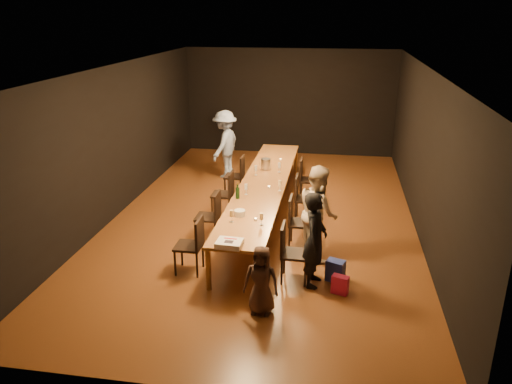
% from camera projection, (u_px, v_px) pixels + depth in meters
% --- Properties ---
extents(ground, '(10.00, 10.00, 0.00)m').
position_uv_depth(ground, '(263.00, 217.00, 10.20)').
color(ground, '#4C2E13').
rests_on(ground, ground).
extents(room_shell, '(6.04, 10.04, 3.02)m').
position_uv_depth(room_shell, '(264.00, 117.00, 9.49)').
color(room_shell, black).
rests_on(room_shell, ground).
extents(table, '(0.90, 6.00, 0.75)m').
position_uv_depth(table, '(264.00, 185.00, 9.96)').
color(table, brown).
rests_on(table, ground).
extents(chair_right_0, '(0.42, 0.42, 0.93)m').
position_uv_depth(chair_right_0, '(295.00, 253.00, 7.69)').
color(chair_right_0, black).
rests_on(chair_right_0, ground).
extents(chair_right_1, '(0.42, 0.42, 0.93)m').
position_uv_depth(chair_right_1, '(301.00, 222.00, 8.80)').
color(chair_right_1, black).
rests_on(chair_right_1, ground).
extents(chair_right_2, '(0.42, 0.42, 0.93)m').
position_uv_depth(chair_right_2, '(306.00, 199.00, 9.92)').
color(chair_right_2, black).
rests_on(chair_right_2, ground).
extents(chair_right_3, '(0.42, 0.42, 0.93)m').
position_uv_depth(chair_right_3, '(309.00, 180.00, 11.03)').
color(chair_right_3, black).
rests_on(chair_right_3, ground).
extents(chair_left_0, '(0.42, 0.42, 0.93)m').
position_uv_depth(chair_left_0, '(189.00, 245.00, 7.95)').
color(chair_left_0, black).
rests_on(chair_left_0, ground).
extents(chair_left_1, '(0.42, 0.42, 0.93)m').
position_uv_depth(chair_left_1, '(208.00, 216.00, 9.06)').
color(chair_left_1, black).
rests_on(chair_left_1, ground).
extents(chair_left_2, '(0.42, 0.42, 0.93)m').
position_uv_depth(chair_left_2, '(222.00, 194.00, 10.17)').
color(chair_left_2, black).
rests_on(chair_left_2, ground).
extents(chair_left_3, '(0.42, 0.42, 0.93)m').
position_uv_depth(chair_left_3, '(234.00, 176.00, 11.29)').
color(chair_left_3, black).
rests_on(chair_left_3, ground).
extents(woman_birthday, '(0.41, 0.58, 1.50)m').
position_uv_depth(woman_birthday, '(315.00, 240.00, 7.49)').
color(woman_birthday, black).
rests_on(woman_birthday, ground).
extents(woman_tan, '(0.84, 0.94, 1.61)m').
position_uv_depth(woman_tan, '(318.00, 212.00, 8.37)').
color(woman_tan, '#C5AF93').
rests_on(woman_tan, ground).
extents(man_blue, '(0.85, 1.20, 1.69)m').
position_uv_depth(man_blue, '(225.00, 144.00, 12.45)').
color(man_blue, '#7D94C2').
rests_on(man_blue, ground).
extents(child, '(0.51, 0.34, 1.01)m').
position_uv_depth(child, '(261.00, 280.00, 6.85)').
color(child, '#3F2A23').
rests_on(child, ground).
extents(gift_bag_red, '(0.27, 0.20, 0.29)m').
position_uv_depth(gift_bag_red, '(340.00, 285.00, 7.43)').
color(gift_bag_red, '#DB2060').
rests_on(gift_bag_red, ground).
extents(gift_bag_blue, '(0.32, 0.27, 0.34)m').
position_uv_depth(gift_bag_blue, '(335.00, 271.00, 7.77)').
color(gift_bag_blue, '#2537A0').
rests_on(gift_bag_blue, ground).
extents(birthday_cake, '(0.39, 0.32, 0.09)m').
position_uv_depth(birthday_cake, '(229.00, 243.00, 7.27)').
color(birthday_cake, white).
rests_on(birthday_cake, table).
extents(plate_stack, '(0.20, 0.20, 0.10)m').
position_uv_depth(plate_stack, '(240.00, 213.00, 8.33)').
color(plate_stack, silver).
rests_on(plate_stack, table).
extents(champagne_bottle, '(0.08, 0.08, 0.31)m').
position_uv_depth(champagne_bottle, '(238.00, 190.00, 9.08)').
color(champagne_bottle, black).
rests_on(champagne_bottle, table).
extents(ice_bucket, '(0.25, 0.25, 0.23)m').
position_uv_depth(ice_bucket, '(266.00, 164.00, 10.77)').
color(ice_bucket, silver).
rests_on(ice_bucket, table).
extents(wineglass_0, '(0.06, 0.06, 0.21)m').
position_uv_depth(wineglass_0, '(232.00, 216.00, 8.08)').
color(wineglass_0, beige).
rests_on(wineglass_0, table).
extents(wineglass_1, '(0.06, 0.06, 0.21)m').
position_uv_depth(wineglass_1, '(261.00, 219.00, 7.96)').
color(wineglass_1, beige).
rests_on(wineglass_1, table).
extents(wineglass_2, '(0.06, 0.06, 0.21)m').
position_uv_depth(wineglass_2, '(246.00, 189.00, 9.28)').
color(wineglass_2, silver).
rests_on(wineglass_2, table).
extents(wineglass_3, '(0.06, 0.06, 0.21)m').
position_uv_depth(wineglass_3, '(280.00, 186.00, 9.48)').
color(wineglass_3, beige).
rests_on(wineglass_3, table).
extents(wineglass_4, '(0.06, 0.06, 0.21)m').
position_uv_depth(wineglass_4, '(256.00, 170.00, 10.37)').
color(wineglass_4, silver).
rests_on(wineglass_4, table).
extents(wineglass_5, '(0.06, 0.06, 0.21)m').
position_uv_depth(wineglass_5, '(279.00, 168.00, 10.56)').
color(wineglass_5, silver).
rests_on(wineglass_5, table).
extents(tealight_near, '(0.05, 0.05, 0.03)m').
position_uv_depth(tealight_near, '(256.00, 219.00, 8.17)').
color(tealight_near, '#B2B7B2').
rests_on(tealight_near, table).
extents(tealight_mid, '(0.05, 0.05, 0.03)m').
position_uv_depth(tealight_mid, '(269.00, 187.00, 9.66)').
color(tealight_mid, '#B2B7B2').
rests_on(tealight_mid, table).
extents(tealight_far, '(0.05, 0.05, 0.03)m').
position_uv_depth(tealight_far, '(281.00, 160.00, 11.44)').
color(tealight_far, '#B2B7B2').
rests_on(tealight_far, table).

